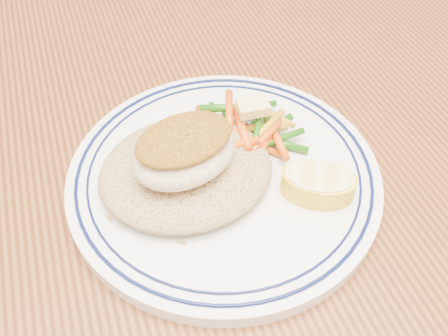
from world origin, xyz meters
TOP-DOWN VIEW (x-y plane):
  - dining_table at (0.00, 0.00)m, footprint 1.50×0.90m
  - plate at (-0.02, 0.02)m, footprint 0.28×0.28m
  - rice_pilaf at (-0.05, 0.02)m, footprint 0.15×0.13m
  - fish_fillet at (-0.05, 0.01)m, footprint 0.10×0.08m
  - vegetable_pile at (0.01, 0.05)m, footprint 0.10×0.10m
  - butter_pat at (0.02, 0.06)m, footprint 0.03×0.02m
  - lemon_wedge at (0.05, -0.03)m, footprint 0.08×0.08m

SIDE VIEW (x-z plane):
  - dining_table at x=0.00m, z-range 0.28..1.03m
  - plate at x=-0.02m, z-range 0.75..0.77m
  - vegetable_pile at x=0.01m, z-range 0.76..0.79m
  - lemon_wedge at x=0.05m, z-range 0.77..0.79m
  - rice_pilaf at x=-0.05m, z-range 0.77..0.79m
  - butter_pat at x=0.02m, z-range 0.79..0.80m
  - fish_fillet at x=-0.05m, z-range 0.79..0.83m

